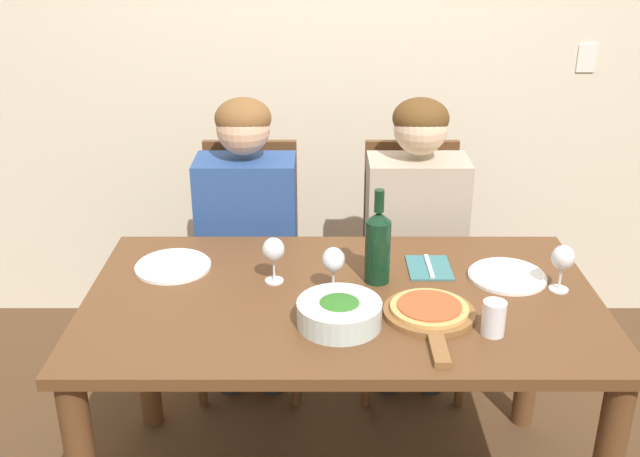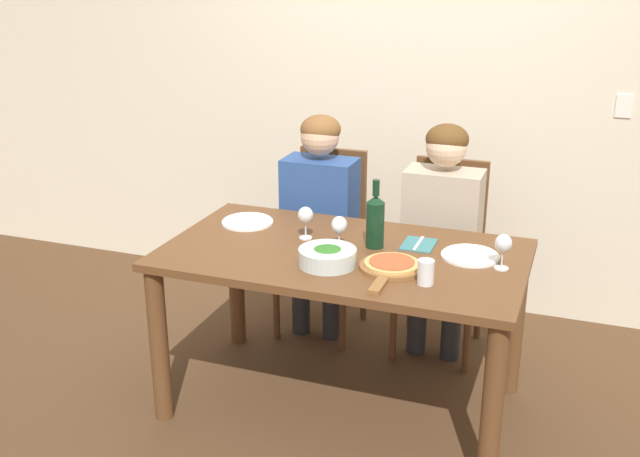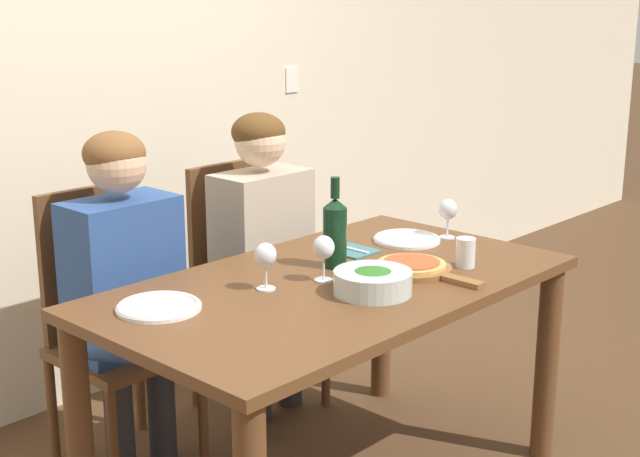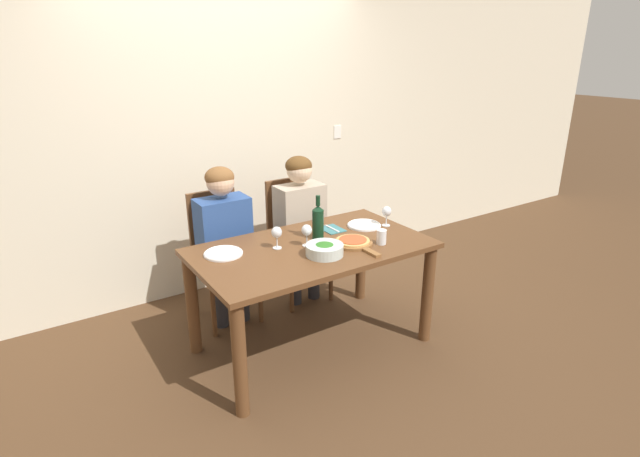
% 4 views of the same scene
% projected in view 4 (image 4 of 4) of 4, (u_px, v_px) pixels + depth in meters
% --- Properties ---
extents(ground_plane, '(40.00, 40.00, 0.00)m').
position_uv_depth(ground_plane, '(312.00, 344.00, 3.59)').
color(ground_plane, '#4C331E').
extents(back_wall, '(10.00, 0.06, 2.70)m').
position_uv_depth(back_wall, '(228.00, 131.00, 4.15)').
color(back_wall, beige).
rests_on(back_wall, ground).
extents(dining_table, '(1.57, 0.89, 0.77)m').
position_uv_depth(dining_table, '(312.00, 263.00, 3.37)').
color(dining_table, brown).
rests_on(dining_table, ground).
extents(chair_left, '(0.42, 0.42, 1.00)m').
position_uv_depth(chair_left, '(220.00, 253.00, 3.83)').
color(chair_left, brown).
rests_on(chair_left, ground).
extents(chair_right, '(0.42, 0.42, 1.00)m').
position_uv_depth(chair_right, '(294.00, 237.00, 4.16)').
color(chair_right, brown).
rests_on(chair_right, ground).
extents(person_woman, '(0.47, 0.51, 1.22)m').
position_uv_depth(person_woman, '(225.00, 232.00, 3.66)').
color(person_woman, '#28282D').
rests_on(person_woman, ground).
extents(person_man, '(0.47, 0.51, 1.22)m').
position_uv_depth(person_man, '(301.00, 216.00, 4.00)').
color(person_man, '#28282D').
rests_on(person_man, ground).
extents(wine_bottle, '(0.08, 0.08, 0.31)m').
position_uv_depth(wine_bottle, '(318.00, 221.00, 3.42)').
color(wine_bottle, black).
rests_on(wine_bottle, dining_table).
extents(broccoli_bowl, '(0.24, 0.24, 0.08)m').
position_uv_depth(broccoli_bowl, '(325.00, 250.00, 3.17)').
color(broccoli_bowl, silver).
rests_on(broccoli_bowl, dining_table).
extents(dinner_plate_left, '(0.25, 0.25, 0.02)m').
position_uv_depth(dinner_plate_left, '(223.00, 253.00, 3.19)').
color(dinner_plate_left, white).
rests_on(dinner_plate_left, dining_table).
extents(dinner_plate_right, '(0.25, 0.25, 0.02)m').
position_uv_depth(dinner_plate_right, '(364.00, 225.00, 3.69)').
color(dinner_plate_right, white).
rests_on(dinner_plate_right, dining_table).
extents(pizza_on_board, '(0.27, 0.41, 0.04)m').
position_uv_depth(pizza_on_board, '(354.00, 242.00, 3.34)').
color(pizza_on_board, brown).
rests_on(pizza_on_board, dining_table).
extents(wine_glass_left, '(0.07, 0.07, 0.15)m').
position_uv_depth(wine_glass_left, '(277.00, 233.00, 3.25)').
color(wine_glass_left, silver).
rests_on(wine_glass_left, dining_table).
extents(wine_glass_right, '(0.07, 0.07, 0.15)m').
position_uv_depth(wine_glass_right, '(387.00, 212.00, 3.66)').
color(wine_glass_right, silver).
rests_on(wine_glass_right, dining_table).
extents(wine_glass_centre, '(0.07, 0.07, 0.15)m').
position_uv_depth(wine_glass_centre, '(307.00, 231.00, 3.29)').
color(wine_glass_centre, silver).
rests_on(wine_glass_centre, dining_table).
extents(water_tumbler, '(0.07, 0.07, 0.10)m').
position_uv_depth(water_tumbler, '(381.00, 237.00, 3.34)').
color(water_tumbler, silver).
rests_on(water_tumbler, dining_table).
extents(fork_on_napkin, '(0.14, 0.18, 0.01)m').
position_uv_depth(fork_on_napkin, '(332.00, 229.00, 3.62)').
color(fork_on_napkin, '#387075').
rests_on(fork_on_napkin, dining_table).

